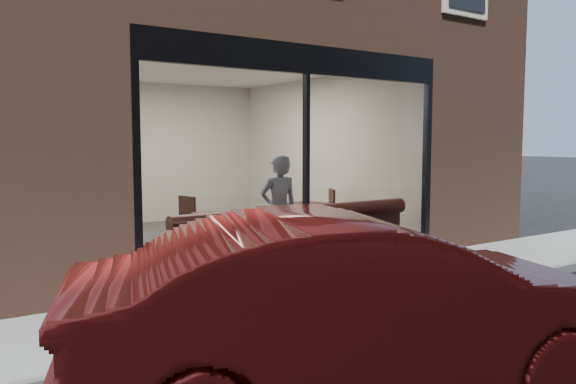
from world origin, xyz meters
TOP-DOWN VIEW (x-y plane):
  - ground at (0.00, 0.00)m, footprint 120.00×120.00m
  - sidewalk_near at (0.00, 1.00)m, footprint 40.00×2.00m
  - kerb_near at (0.00, -0.05)m, footprint 40.00×0.10m
  - host_building_pier_right at (3.75, 8.00)m, footprint 2.50×12.00m
  - host_building_backfill at (0.00, 11.00)m, footprint 5.00×6.00m
  - cafe_floor at (0.00, 5.00)m, footprint 6.00×6.00m
  - cafe_ceiling at (0.00, 5.00)m, footprint 6.00×6.00m
  - cafe_wall_back at (0.00, 7.99)m, footprint 5.00×0.00m
  - cafe_wall_left at (-2.49, 5.00)m, footprint 0.00×6.00m
  - cafe_wall_right at (2.49, 5.00)m, footprint 0.00×6.00m
  - storefront_kick at (0.00, 2.05)m, footprint 5.00×0.10m
  - storefront_header at (0.00, 2.05)m, footprint 5.00×0.10m
  - storefront_mullion at (0.00, 2.05)m, footprint 0.06×0.10m
  - storefront_glass at (0.00, 2.02)m, footprint 4.80×0.00m
  - banquette at (0.00, 2.45)m, footprint 4.00×0.55m
  - person at (-0.06, 2.67)m, footprint 0.65×0.46m
  - cafe_table_left at (-0.83, 3.32)m, footprint 0.72×0.72m
  - cafe_table_right at (1.21, 3.72)m, footprint 0.78×0.78m
  - cafe_chair_left at (-1.01, 4.28)m, footprint 0.51×0.51m
  - cafe_chair_right at (1.89, 4.16)m, footprint 0.54×0.54m
  - wall_poster at (-2.45, 3.76)m, footprint 0.02×0.53m
  - parked_car at (-1.99, -1.42)m, footprint 4.35×2.63m

SIDE VIEW (x-z plane):
  - ground at x=0.00m, z-range 0.00..0.00m
  - sidewalk_near at x=0.00m, z-range 0.00..0.01m
  - cafe_floor at x=0.00m, z-range 0.02..0.02m
  - kerb_near at x=0.00m, z-range 0.00..0.12m
  - storefront_kick at x=0.00m, z-range 0.00..0.30m
  - banquette at x=0.00m, z-range 0.00..0.45m
  - cafe_chair_left at x=-1.01m, z-range 0.22..0.26m
  - cafe_chair_right at x=1.89m, z-range 0.22..0.26m
  - parked_car at x=-1.99m, z-range 0.00..1.35m
  - cafe_table_left at x=-0.83m, z-range 0.72..0.76m
  - cafe_table_right at x=1.21m, z-range 0.72..0.76m
  - person at x=-0.06m, z-range 0.00..1.67m
  - storefront_mullion at x=0.00m, z-range 0.30..2.80m
  - storefront_glass at x=0.00m, z-range -0.85..3.95m
  - cafe_wall_back at x=0.00m, z-range -0.90..4.10m
  - cafe_wall_left at x=-2.49m, z-range -1.40..4.60m
  - cafe_wall_right at x=2.49m, z-range -1.40..4.60m
  - host_building_pier_right at x=3.75m, z-range 0.00..3.20m
  - host_building_backfill at x=0.00m, z-range 0.00..3.20m
  - wall_poster at x=-2.45m, z-range 1.27..1.97m
  - storefront_header at x=0.00m, z-range 2.80..3.20m
  - cafe_ceiling at x=0.00m, z-range 3.19..3.19m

